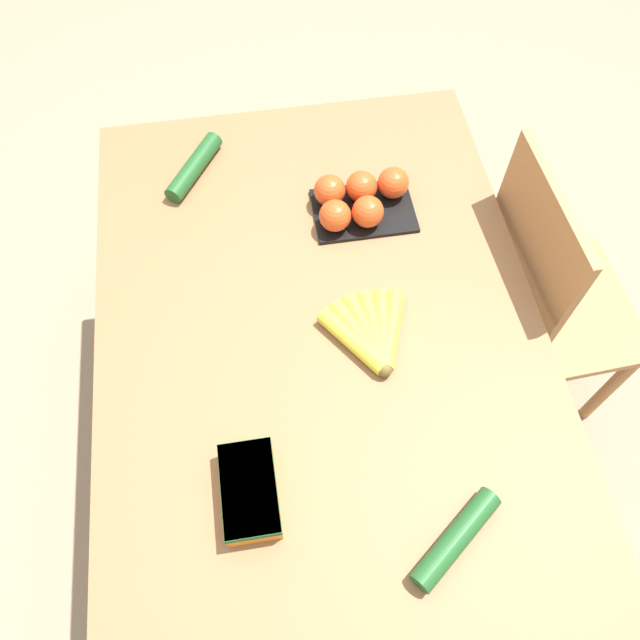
{
  "coord_description": "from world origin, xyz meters",
  "views": [
    {
      "loc": [
        0.66,
        -0.1,
        1.97
      ],
      "look_at": [
        0.0,
        0.0,
        0.81
      ],
      "focal_mm": 35.0,
      "sensor_mm": 36.0,
      "label": 1
    }
  ],
  "objects_px": {
    "chair": "(542,304)",
    "cucumber_near": "(194,167)",
    "tomato_pack": "(359,199)",
    "cucumber_far": "(456,539)",
    "carrot_bag": "(250,491)",
    "banana_bunch": "(371,334)"
  },
  "relations": [
    {
      "from": "chair",
      "to": "tomato_pack",
      "type": "distance_m",
      "value": 0.61
    },
    {
      "from": "banana_bunch",
      "to": "cucumber_near",
      "type": "relative_size",
      "value": 0.99
    },
    {
      "from": "chair",
      "to": "cucumber_near",
      "type": "height_order",
      "value": "chair"
    },
    {
      "from": "chair",
      "to": "tomato_pack",
      "type": "bearing_deg",
      "value": 67.01
    },
    {
      "from": "carrot_bag",
      "to": "cucumber_near",
      "type": "xyz_separation_m",
      "value": [
        -0.84,
        -0.06,
        -0.01
      ]
    },
    {
      "from": "tomato_pack",
      "to": "cucumber_far",
      "type": "height_order",
      "value": "tomato_pack"
    },
    {
      "from": "carrot_bag",
      "to": "cucumber_far",
      "type": "bearing_deg",
      "value": 68.56
    },
    {
      "from": "chair",
      "to": "cucumber_far",
      "type": "height_order",
      "value": "chair"
    },
    {
      "from": "carrot_bag",
      "to": "cucumber_near",
      "type": "distance_m",
      "value": 0.84
    },
    {
      "from": "carrot_bag",
      "to": "cucumber_near",
      "type": "relative_size",
      "value": 0.87
    },
    {
      "from": "banana_bunch",
      "to": "carrot_bag",
      "type": "xyz_separation_m",
      "value": [
        0.3,
        -0.29,
        0.01
      ]
    },
    {
      "from": "chair",
      "to": "cucumber_near",
      "type": "xyz_separation_m",
      "value": [
        -0.37,
        -0.88,
        0.29
      ]
    },
    {
      "from": "chair",
      "to": "cucumber_near",
      "type": "distance_m",
      "value": 1.0
    },
    {
      "from": "banana_bunch",
      "to": "cucumber_far",
      "type": "height_order",
      "value": "cucumber_far"
    },
    {
      "from": "chair",
      "to": "banana_bunch",
      "type": "height_order",
      "value": "chair"
    },
    {
      "from": "banana_bunch",
      "to": "cucumber_near",
      "type": "height_order",
      "value": "cucumber_near"
    },
    {
      "from": "chair",
      "to": "cucumber_far",
      "type": "relative_size",
      "value": 4.96
    },
    {
      "from": "carrot_bag",
      "to": "banana_bunch",
      "type": "bearing_deg",
      "value": 135.57
    },
    {
      "from": "chair",
      "to": "carrot_bag",
      "type": "bearing_deg",
      "value": 116.85
    },
    {
      "from": "cucumber_far",
      "to": "carrot_bag",
      "type": "bearing_deg",
      "value": -111.44
    },
    {
      "from": "banana_bunch",
      "to": "tomato_pack",
      "type": "bearing_deg",
      "value": 173.88
    },
    {
      "from": "banana_bunch",
      "to": "cucumber_near",
      "type": "xyz_separation_m",
      "value": [
        -0.54,
        -0.35,
        0.0
      ]
    }
  ]
}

